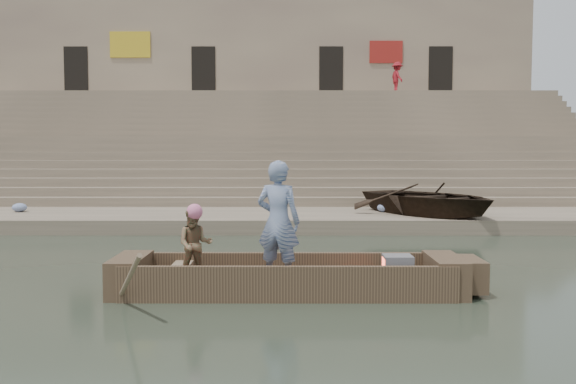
{
  "coord_description": "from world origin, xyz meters",
  "views": [
    {
      "loc": [
        2.71,
        -10.75,
        2.34
      ],
      "look_at": [
        2.68,
        2.77,
        1.4
      ],
      "focal_mm": 39.14,
      "sensor_mm": 36.0,
      "label": 1
    }
  ],
  "objects_px": {
    "main_rowboat": "(288,287)",
    "beached_rowboat": "(429,199)",
    "television": "(397,268)",
    "pedestrian": "(397,77)",
    "standing_man": "(278,221)",
    "rowing_man": "(195,244)"
  },
  "relations": [
    {
      "from": "beached_rowboat",
      "to": "pedestrian",
      "type": "xyz_separation_m",
      "value": [
        1.49,
        14.43,
        5.13
      ]
    },
    {
      "from": "main_rowboat",
      "to": "pedestrian",
      "type": "relative_size",
      "value": 3.14
    },
    {
      "from": "main_rowboat",
      "to": "standing_man",
      "type": "height_order",
      "value": "standing_man"
    },
    {
      "from": "standing_man",
      "to": "pedestrian",
      "type": "height_order",
      "value": "pedestrian"
    },
    {
      "from": "pedestrian",
      "to": "standing_man",
      "type": "bearing_deg",
      "value": 152.08
    },
    {
      "from": "television",
      "to": "pedestrian",
      "type": "xyz_separation_m",
      "value": [
        3.84,
        22.71,
        5.58
      ]
    },
    {
      "from": "television",
      "to": "pedestrian",
      "type": "height_order",
      "value": "pedestrian"
    },
    {
      "from": "rowing_man",
      "to": "television",
      "type": "distance_m",
      "value": 3.28
    },
    {
      "from": "rowing_man",
      "to": "television",
      "type": "xyz_separation_m",
      "value": [
        3.25,
        0.05,
        -0.39
      ]
    },
    {
      "from": "television",
      "to": "main_rowboat",
      "type": "bearing_deg",
      "value": 180.0
    },
    {
      "from": "main_rowboat",
      "to": "beached_rowboat",
      "type": "xyz_separation_m",
      "value": [
        4.12,
        8.27,
        0.76
      ]
    },
    {
      "from": "rowing_man",
      "to": "beached_rowboat",
      "type": "xyz_separation_m",
      "value": [
        5.6,
        8.32,
        0.06
      ]
    },
    {
      "from": "television",
      "to": "pedestrian",
      "type": "bearing_deg",
      "value": 80.41
    },
    {
      "from": "main_rowboat",
      "to": "pedestrian",
      "type": "xyz_separation_m",
      "value": [
        5.6,
        22.71,
        5.89
      ]
    },
    {
      "from": "main_rowboat",
      "to": "beached_rowboat",
      "type": "height_order",
      "value": "beached_rowboat"
    },
    {
      "from": "rowing_man",
      "to": "television",
      "type": "bearing_deg",
      "value": -5.54
    },
    {
      "from": "pedestrian",
      "to": "television",
      "type": "bearing_deg",
      "value": 156.6
    },
    {
      "from": "main_rowboat",
      "to": "beached_rowboat",
      "type": "distance_m",
      "value": 9.27
    },
    {
      "from": "rowing_man",
      "to": "main_rowboat",
      "type": "bearing_deg",
      "value": -4.5
    },
    {
      "from": "standing_man",
      "to": "pedestrian",
      "type": "relative_size",
      "value": 1.22
    },
    {
      "from": "rowing_man",
      "to": "beached_rowboat",
      "type": "relative_size",
      "value": 0.26
    },
    {
      "from": "rowing_man",
      "to": "pedestrian",
      "type": "relative_size",
      "value": 0.74
    }
  ]
}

